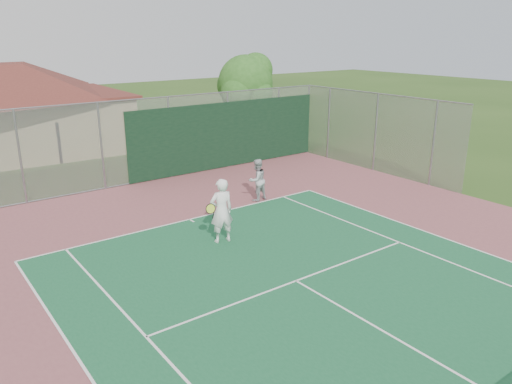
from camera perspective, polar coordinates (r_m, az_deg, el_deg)
back_fence at (r=21.88m, az=-9.53°, el=5.94°), size 20.08×0.11×3.53m
side_fence_right at (r=23.30m, az=13.50°, el=6.61°), size 0.08×9.00×3.50m
clubhouse at (r=28.94m, az=-27.08°, el=9.30°), size 12.88×8.84×5.44m
tree at (r=28.45m, az=-1.05°, el=12.19°), size 3.61×3.42×5.04m
player_white_front at (r=14.83m, az=-3.98°, el=-2.22°), size 1.12×0.69×1.97m
player_grey_back at (r=18.60m, az=0.12°, el=1.33°), size 0.83×0.67×1.58m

